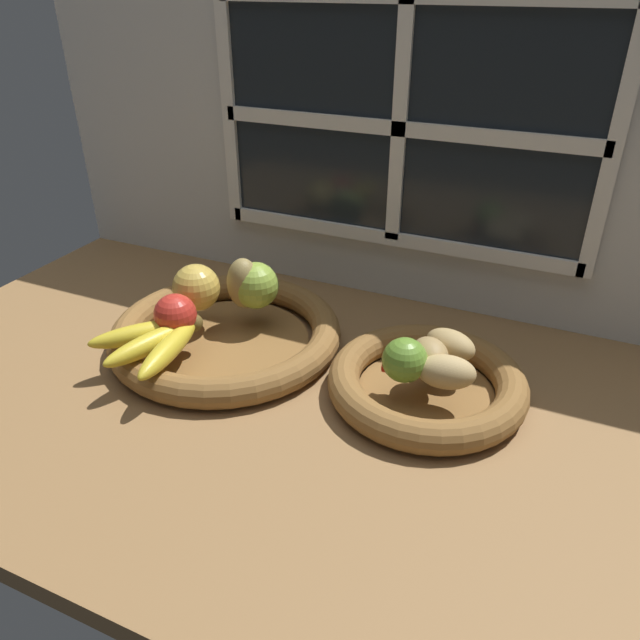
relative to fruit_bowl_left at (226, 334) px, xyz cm
name	(u,v)px	position (x,y,z in cm)	size (l,w,h in cm)	color
ground_plane	(330,383)	(18.85, -1.06, -3.62)	(140.00, 90.00, 3.00)	olive
back_wall	(402,145)	(18.85, 28.71, 25.76)	(140.00, 4.60, 55.00)	silver
fruit_bowl_left	(226,334)	(0.00, 0.00, 0.00)	(37.18, 37.18, 4.60)	brown
fruit_bowl_right	(427,383)	(33.28, 0.00, 0.01)	(28.33, 28.33, 4.60)	brown
apple_red_front	(175,315)	(-4.55, -6.37, 5.74)	(6.51, 6.51, 6.51)	red
apple_green_back	(255,285)	(2.24, 6.28, 6.33)	(7.69, 7.69, 7.69)	#8CAD3D
apple_golden_left	(196,288)	(-6.13, 1.60, 6.35)	(7.74, 7.74, 7.74)	gold
pear_brown	(244,283)	(0.57, 5.35, 6.79)	(5.43, 5.66, 8.62)	olive
banana_bunch_front	(156,341)	(-4.53, -11.55, 4.06)	(15.10, 17.09, 3.15)	gold
potato_back	(450,345)	(35.21, 4.24, 4.58)	(7.62, 4.64, 4.20)	tan
potato_small	(446,372)	(36.36, -3.08, 4.80)	(7.88, 4.71, 4.64)	tan
potato_large	(430,355)	(33.28, 0.00, 4.81)	(6.43, 5.03, 4.65)	#A38451
lime_near	(405,360)	(30.79, -3.74, 5.58)	(6.19, 6.19, 6.19)	olive
chili_pepper	(425,375)	(33.66, -3.32, 3.64)	(2.32, 2.32, 11.79)	red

